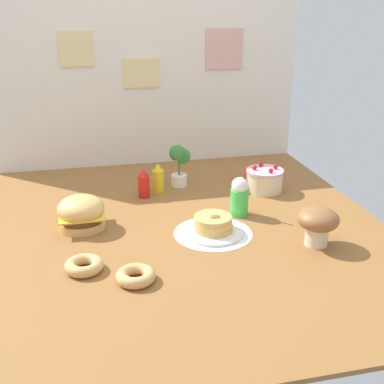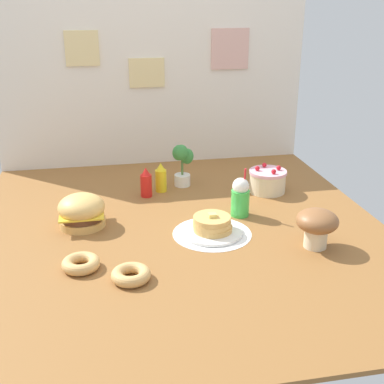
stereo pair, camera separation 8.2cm
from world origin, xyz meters
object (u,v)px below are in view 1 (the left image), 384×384
potted_plant (179,163)px  donut_chocolate (136,276)px  ketchup_bottle (144,184)px  pancake_stack (213,226)px  mustard_bottle (158,179)px  mushroom_stool (318,222)px  burger (81,213)px  layer_cake (264,180)px  donut_pink_glaze (84,265)px  cream_soda_cup (240,197)px

potted_plant → donut_chocolate: bearing=-110.8°
ketchup_bottle → donut_chocolate: (-0.16, -0.89, -0.05)m
pancake_stack → mustard_bottle: size_ratio=1.70×
mushroom_stool → pancake_stack: bearing=153.1°
burger → mushroom_stool: size_ratio=1.21×
burger → layer_cake: burger is taller
ketchup_bottle → mustard_bottle: (0.09, 0.06, 0.00)m
donut_pink_glaze → mushroom_stool: size_ratio=0.85×
pancake_stack → donut_chocolate: size_ratio=1.83×
pancake_stack → donut_pink_glaze: pancake_stack is taller
mustard_bottle → burger: bearing=-138.6°
ketchup_bottle → donut_chocolate: size_ratio=1.08×
donut_chocolate → potted_plant: bearing=69.2°
cream_soda_cup → donut_pink_glaze: cream_soda_cup is taller
donut_chocolate → layer_cake: bearing=44.0°
burger → cream_soda_cup: (0.81, -0.03, 0.02)m
layer_cake → burger: bearing=-165.7°
mustard_bottle → pancake_stack: bearing=-74.4°
mustard_bottle → mushroom_stool: mushroom_stool is taller
pancake_stack → ketchup_bottle: 0.60m
potted_plant → cream_soda_cup: bearing=-65.8°
mushroom_stool → potted_plant: bearing=117.4°
donut_chocolate → cream_soda_cup: bearing=41.2°
layer_cake → mustard_bottle: bearing=168.4°
pancake_stack → cream_soda_cup: (0.19, 0.18, 0.06)m
donut_chocolate → donut_pink_glaze: bearing=147.0°
burger → cream_soda_cup: size_ratio=0.88×
layer_cake → potted_plant: size_ratio=0.82×
layer_cake → donut_pink_glaze: 1.27m
pancake_stack → donut_pink_glaze: size_ratio=1.83×
potted_plant → mushroom_stool: size_ratio=1.39×
mustard_bottle → cream_soda_cup: bearing=-49.5°
potted_plant → ketchup_bottle: bearing=-150.3°
burger → layer_cake: bearing=14.3°
pancake_stack → mushroom_stool: size_ratio=1.55×
potted_plant → mushroom_stool: 1.01m
pancake_stack → donut_chocolate: pancake_stack is taller
pancake_stack → cream_soda_cup: bearing=43.8°
donut_chocolate → mushroom_stool: mushroom_stool is taller
mustard_bottle → donut_chocolate: (-0.25, -0.95, -0.05)m
burger → layer_cake: 1.09m
burger → mushroom_stool: (1.05, -0.43, 0.03)m
mustard_bottle → donut_chocolate: 0.99m
pancake_stack → ketchup_bottle: (-0.26, 0.54, 0.04)m
donut_pink_glaze → mushroom_stool: mushroom_stool is taller
ketchup_bottle → cream_soda_cup: 0.58m
burger → mustard_bottle: size_ratio=1.33×
pancake_stack → layer_cake: bearing=47.3°
layer_cake → donut_chocolate: bearing=-136.0°
cream_soda_cup → mushroom_stool: (0.24, -0.40, 0.01)m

